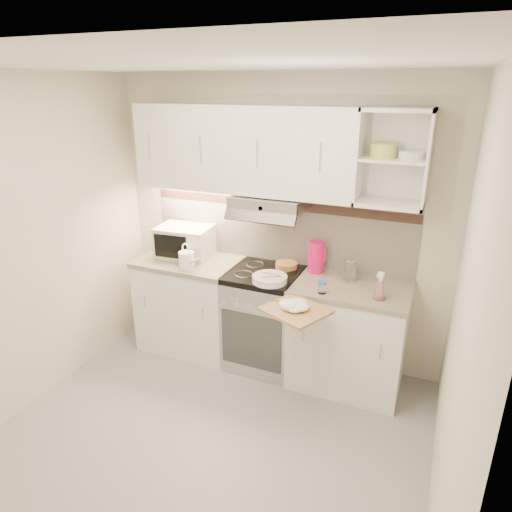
# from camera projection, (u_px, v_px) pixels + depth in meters

# --- Properties ---
(ground) EXTENTS (3.00, 3.00, 0.00)m
(ground) POSITION_uv_depth(u_px,v_px,m) (206.00, 442.00, 3.26)
(ground) COLOR gray
(ground) RESTS_ON ground
(room_shell) EXTENTS (3.04, 2.84, 2.52)m
(room_shell) POSITION_uv_depth(u_px,v_px,m) (224.00, 210.00, 3.00)
(room_shell) COLOR beige
(room_shell) RESTS_ON ground
(base_cabinet_left) EXTENTS (0.90, 0.60, 0.86)m
(base_cabinet_left) POSITION_uv_depth(u_px,v_px,m) (191.00, 305.00, 4.33)
(base_cabinet_left) COLOR white
(base_cabinet_left) RESTS_ON ground
(worktop_left) EXTENTS (0.92, 0.62, 0.04)m
(worktop_left) POSITION_uv_depth(u_px,v_px,m) (189.00, 261.00, 4.17)
(worktop_left) COLOR gray
(worktop_left) RESTS_ON base_cabinet_left
(base_cabinet_right) EXTENTS (0.90, 0.60, 0.86)m
(base_cabinet_right) POSITION_uv_depth(u_px,v_px,m) (348.00, 338.00, 3.78)
(base_cabinet_right) COLOR white
(base_cabinet_right) RESTS_ON ground
(worktop_right) EXTENTS (0.92, 0.62, 0.04)m
(worktop_right) POSITION_uv_depth(u_px,v_px,m) (352.00, 288.00, 3.62)
(worktop_right) COLOR gray
(worktop_right) RESTS_ON base_cabinet_right
(electric_range) EXTENTS (0.60, 0.60, 0.90)m
(electric_range) POSITION_uv_depth(u_px,v_px,m) (264.00, 318.00, 4.05)
(electric_range) COLOR #B7B7BC
(electric_range) RESTS_ON ground
(microwave) EXTENTS (0.52, 0.40, 0.28)m
(microwave) POSITION_uv_depth(u_px,v_px,m) (185.00, 241.00, 4.22)
(microwave) COLOR silver
(microwave) RESTS_ON worktop_left
(watering_can) EXTENTS (0.25, 0.16, 0.22)m
(watering_can) POSITION_uv_depth(u_px,v_px,m) (187.00, 259.00, 3.95)
(watering_can) COLOR white
(watering_can) RESTS_ON worktop_left
(plate_stack) EXTENTS (0.28, 0.28, 0.06)m
(plate_stack) POSITION_uv_depth(u_px,v_px,m) (270.00, 279.00, 3.68)
(plate_stack) COLOR white
(plate_stack) RESTS_ON electric_range
(bread_loaf) EXTENTS (0.19, 0.19, 0.05)m
(bread_loaf) POSITION_uv_depth(u_px,v_px,m) (286.00, 265.00, 3.97)
(bread_loaf) COLOR #B47649
(bread_loaf) RESTS_ON electric_range
(pink_pitcher) EXTENTS (0.14, 0.13, 0.27)m
(pink_pitcher) POSITION_uv_depth(u_px,v_px,m) (317.00, 257.00, 3.84)
(pink_pitcher) COLOR #DC0D5A
(pink_pitcher) RESTS_ON worktop_right
(glass_jar) EXTENTS (0.10, 0.10, 0.20)m
(glass_jar) POSITION_uv_depth(u_px,v_px,m) (350.00, 270.00, 3.67)
(glass_jar) COLOR white
(glass_jar) RESTS_ON worktop_right
(spice_jar) EXTENTS (0.07, 0.07, 0.10)m
(spice_jar) POSITION_uv_depth(u_px,v_px,m) (322.00, 287.00, 3.47)
(spice_jar) COLOR white
(spice_jar) RESTS_ON worktop_right
(spray_bottle) EXTENTS (0.09, 0.09, 0.23)m
(spray_bottle) POSITION_uv_depth(u_px,v_px,m) (380.00, 288.00, 3.36)
(spray_bottle) COLOR #FF95C8
(spray_bottle) RESTS_ON worktop_right
(cutting_board) EXTENTS (0.53, 0.51, 0.02)m
(cutting_board) POSITION_uv_depth(u_px,v_px,m) (296.00, 311.00, 3.28)
(cutting_board) COLOR tan
(cutting_board) RESTS_ON base_cabinet_right
(dish_towel) EXTENTS (0.31, 0.28, 0.07)m
(dish_towel) POSITION_uv_depth(u_px,v_px,m) (295.00, 305.00, 3.27)
(dish_towel) COLOR white
(dish_towel) RESTS_ON cutting_board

